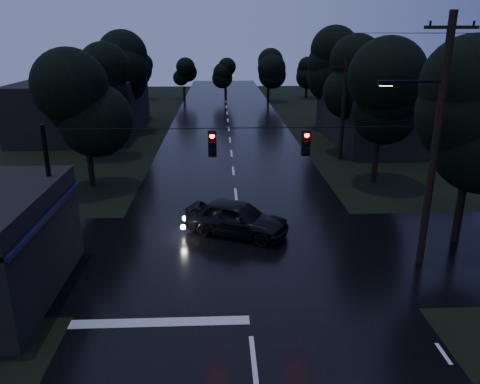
{
  "coord_description": "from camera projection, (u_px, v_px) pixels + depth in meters",
  "views": [
    {
      "loc": [
        -0.91,
        -6.5,
        9.22
      ],
      "look_at": [
        -0.05,
        13.05,
        2.54
      ],
      "focal_mm": 35.0,
      "sensor_mm": 36.0,
      "label": 1
    }
  ],
  "objects": [
    {
      "name": "main_road",
      "position": [
        231.0,
        154.0,
        37.52
      ],
      "size": [
        12.0,
        120.0,
        0.02
      ],
      "primitive_type": "cube",
      "color": "black",
      "rests_on": "ground"
    },
    {
      "name": "cross_street",
      "position": [
        242.0,
        254.0,
        20.51
      ],
      "size": [
        60.0,
        9.0,
        0.02
      ],
      "primitive_type": "cube",
      "color": "black",
      "rests_on": "ground"
    },
    {
      "name": "building_far_right",
      "position": [
        389.0,
        117.0,
        41.17
      ],
      "size": [
        10.0,
        14.0,
        4.4
      ],
      "primitive_type": "cube",
      "color": "black",
      "rests_on": "ground"
    },
    {
      "name": "building_far_left",
      "position": [
        85.0,
        105.0,
        45.59
      ],
      "size": [
        10.0,
        16.0,
        5.0
      ],
      "primitive_type": "cube",
      "color": "black",
      "rests_on": "ground"
    },
    {
      "name": "utility_pole_main",
      "position": [
        434.0,
        140.0,
        18.17
      ],
      "size": [
        3.5,
        0.3,
        10.0
      ],
      "color": "black",
      "rests_on": "ground"
    },
    {
      "name": "utility_pole_far",
      "position": [
        343.0,
        108.0,
        34.72
      ],
      "size": [
        2.0,
        0.3,
        7.5
      ],
      "color": "black",
      "rests_on": "ground"
    },
    {
      "name": "anchor_pole_left",
      "position": [
        52.0,
        200.0,
        18.28
      ],
      "size": [
        0.18,
        0.18,
        6.0
      ],
      "primitive_type": "cylinder",
      "color": "black",
      "rests_on": "ground"
    },
    {
      "name": "span_signals",
      "position": [
        258.0,
        142.0,
        17.88
      ],
      "size": [
        15.0,
        0.37,
        1.12
      ],
      "color": "black",
      "rests_on": "ground"
    },
    {
      "name": "tree_corner_near",
      "position": [
        475.0,
        112.0,
        19.93
      ],
      "size": [
        4.48,
        4.48,
        9.44
      ],
      "color": "black",
      "rests_on": "ground"
    },
    {
      "name": "tree_left_a",
      "position": [
        84.0,
        103.0,
        27.89
      ],
      "size": [
        3.92,
        3.92,
        8.26
      ],
      "color": "black",
      "rests_on": "ground"
    },
    {
      "name": "tree_left_b",
      "position": [
        104.0,
        83.0,
        35.31
      ],
      "size": [
        4.2,
        4.2,
        8.85
      ],
      "color": "black",
      "rests_on": "ground"
    },
    {
      "name": "tree_left_c",
      "position": [
        122.0,
        68.0,
        44.62
      ],
      "size": [
        4.48,
        4.48,
        9.44
      ],
      "color": "black",
      "rests_on": "ground"
    },
    {
      "name": "tree_right_a",
      "position": [
        382.0,
        95.0,
        28.52
      ],
      "size": [
        4.2,
        4.2,
        8.85
      ],
      "color": "black",
      "rests_on": "ground"
    },
    {
      "name": "tree_right_b",
      "position": [
        355.0,
        77.0,
        35.98
      ],
      "size": [
        4.48,
        4.48,
        9.44
      ],
      "color": "black",
      "rests_on": "ground"
    },
    {
      "name": "tree_right_c",
      "position": [
        333.0,
        64.0,
        45.34
      ],
      "size": [
        4.76,
        4.76,
        10.03
      ],
      "color": "black",
      "rests_on": "ground"
    },
    {
      "name": "car",
      "position": [
        237.0,
        218.0,
        22.26
      ],
      "size": [
        5.35,
        3.91,
        1.69
      ],
      "primitive_type": "imported",
      "rotation": [
        0.0,
        0.0,
        1.14
      ],
      "color": "black",
      "rests_on": "ground"
    }
  ]
}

